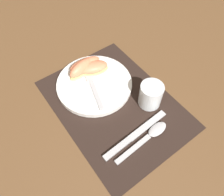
{
  "coord_description": "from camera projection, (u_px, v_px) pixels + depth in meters",
  "views": [
    {
      "loc": [
        0.3,
        -0.23,
        0.57
      ],
      "look_at": [
        -0.01,
        -0.0,
        0.02
      ],
      "focal_mm": 35.0,
      "sensor_mm": 36.0,
      "label": 1
    }
  ],
  "objects": [
    {
      "name": "placemat",
      "position": [
        114.0,
        104.0,
        0.68
      ],
      "size": [
        0.45,
        0.33,
        0.0
      ],
      "color": "black",
      "rests_on": "ground_plane"
    },
    {
      "name": "fork",
      "position": [
        92.0,
        83.0,
        0.71
      ],
      "size": [
        0.19,
        0.07,
        0.0
      ],
      "color": "#BCBCC1",
      "rests_on": "plate"
    },
    {
      "name": "knife",
      "position": [
        134.0,
        135.0,
        0.62
      ],
      "size": [
        0.03,
        0.23,
        0.01
      ],
      "color": "#BCBCC1",
      "rests_on": "placemat"
    },
    {
      "name": "citrus_wedge_1",
      "position": [
        85.0,
        65.0,
        0.73
      ],
      "size": [
        0.05,
        0.12,
        0.04
      ],
      "color": "#F4DB84",
      "rests_on": "plate"
    },
    {
      "name": "spoon",
      "position": [
        151.0,
        134.0,
        0.62
      ],
      "size": [
        0.04,
        0.19,
        0.01
      ],
      "color": "#BCBCC1",
      "rests_on": "placemat"
    },
    {
      "name": "plate",
      "position": [
        94.0,
        84.0,
        0.72
      ],
      "size": [
        0.25,
        0.25,
        0.02
      ],
      "color": "white",
      "rests_on": "placemat"
    },
    {
      "name": "citrus_wedge_2",
      "position": [
        82.0,
        68.0,
        0.72
      ],
      "size": [
        0.06,
        0.11,
        0.05
      ],
      "color": "#F4DB84",
      "rests_on": "plate"
    },
    {
      "name": "ground_plane",
      "position": [
        114.0,
        104.0,
        0.69
      ],
      "size": [
        3.0,
        3.0,
        0.0
      ],
      "primitive_type": "plane",
      "color": "brown"
    },
    {
      "name": "juice_glass",
      "position": [
        150.0,
        96.0,
        0.66
      ],
      "size": [
        0.07,
        0.07,
        0.08
      ],
      "color": "silver",
      "rests_on": "placemat"
    },
    {
      "name": "citrus_wedge_0",
      "position": [
        92.0,
        68.0,
        0.73
      ],
      "size": [
        0.09,
        0.12,
        0.03
      ],
      "color": "#F4DB84",
      "rests_on": "plate"
    }
  ]
}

